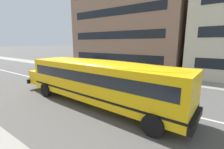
% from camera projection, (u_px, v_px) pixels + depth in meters
% --- Properties ---
extents(ground_plane, '(400.00, 400.00, 0.00)m').
position_uv_depth(ground_plane, '(122.00, 99.00, 11.35)').
color(ground_plane, '#54514F').
extents(sidewalk_far, '(120.00, 3.00, 0.01)m').
position_uv_depth(sidewalk_far, '(159.00, 78.00, 17.93)').
color(sidewalk_far, gray).
rests_on(sidewalk_far, ground_plane).
extents(lane_centreline, '(110.00, 0.16, 0.01)m').
position_uv_depth(lane_centreline, '(122.00, 99.00, 11.35)').
color(lane_centreline, silver).
rests_on(lane_centreline, ground_plane).
extents(school_bus, '(13.31, 3.45, 2.96)m').
position_uv_depth(school_bus, '(96.00, 78.00, 10.18)').
color(school_bus, yellow).
rests_on(school_bus, ground_plane).
extents(parked_car_dark_blue_under_tree, '(3.90, 1.88, 1.64)m').
position_uv_depth(parked_car_dark_blue_under_tree, '(65.00, 65.00, 23.11)').
color(parked_car_dark_blue_under_tree, navy).
rests_on(parked_car_dark_blue_under_tree, ground_plane).
extents(apartment_block_far_left, '(17.66, 11.15, 13.30)m').
position_uv_depth(apartment_block_far_left, '(132.00, 27.00, 26.48)').
color(apartment_block_far_left, '#93705B').
rests_on(apartment_block_far_left, ground_plane).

